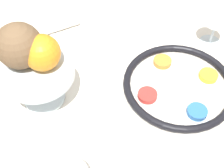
{
  "coord_description": "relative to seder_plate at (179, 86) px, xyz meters",
  "views": [
    {
      "loc": [
        0.17,
        0.52,
        1.39
      ],
      "look_at": [
        -0.02,
        0.04,
        0.77
      ],
      "focal_mm": 50.0,
      "sensor_mm": 36.0,
      "label": 1
    }
  ],
  "objects": [
    {
      "name": "bread_plate",
      "position": [
        0.41,
        -0.35,
        -0.01
      ],
      "size": [
        0.16,
        0.16,
        0.02
      ],
      "color": "beige",
      "rests_on": "dining_table"
    },
    {
      "name": "dining_table",
      "position": [
        0.19,
        -0.09,
        -0.38
      ],
      "size": [
        1.41,
        1.05,
        0.73
      ],
      "color": "silver",
      "rests_on": "ground_plane"
    },
    {
      "name": "spoon",
      "position": [
        0.24,
        -0.4,
        -0.01
      ],
      "size": [
        0.15,
        0.06,
        0.01
      ],
      "color": "silver",
      "rests_on": "dining_table"
    },
    {
      "name": "fruit_stand",
      "position": [
        0.34,
        -0.1,
        0.08
      ],
      "size": [
        0.18,
        0.18,
        0.12
      ],
      "color": "silver",
      "rests_on": "dining_table"
    },
    {
      "name": "orange_fruit",
      "position": [
        0.32,
        -0.1,
        0.15
      ],
      "size": [
        0.09,
        0.09,
        0.09
      ],
      "color": "orange",
      "rests_on": "fruit_stand"
    },
    {
      "name": "seder_plate",
      "position": [
        0.0,
        0.0,
        0.0
      ],
      "size": [
        0.3,
        0.3,
        0.03
      ],
      "color": "silver",
      "rests_on": "dining_table"
    },
    {
      "name": "wine_glass",
      "position": [
        -0.18,
        -0.13,
        0.09
      ],
      "size": [
        0.08,
        0.08,
        0.14
      ],
      "color": "silver",
      "rests_on": "dining_table"
    },
    {
      "name": "coconut",
      "position": [
        0.37,
        -0.13,
        0.16
      ],
      "size": [
        0.11,
        0.11,
        0.11
      ],
      "color": "brown",
      "rests_on": "fruit_stand"
    },
    {
      "name": "napkin_roll",
      "position": [
        0.26,
        -0.36,
        0.01
      ],
      "size": [
        0.18,
        0.06,
        0.04
      ],
      "color": "white",
      "rests_on": "dining_table"
    }
  ]
}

